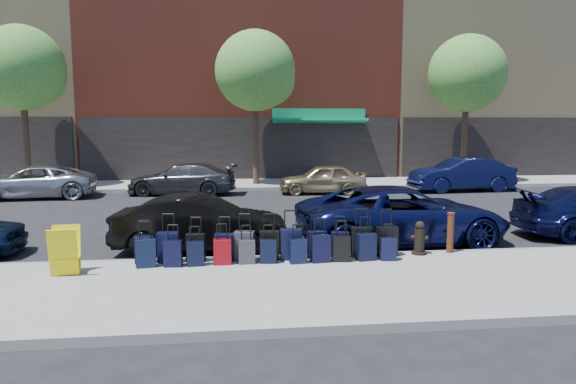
{
  "coord_description": "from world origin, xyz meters",
  "views": [
    {
      "loc": [
        -0.81,
        -15.24,
        2.92
      ],
      "look_at": [
        0.78,
        -1.5,
        1.14
      ],
      "focal_mm": 32.0,
      "sensor_mm": 36.0,
      "label": 1
    }
  ],
  "objects": [
    {
      "name": "suitcase_back_0",
      "position": [
        -2.46,
        -5.1,
        0.43
      ],
      "size": [
        0.41,
        0.28,
        0.91
      ],
      "rotation": [
        0.0,
        0.0,
        0.15
      ],
      "color": "black",
      "rests_on": "sidewalk_near"
    },
    {
      "name": "suitcase_front_4",
      "position": [
        -0.51,
        -4.8,
        0.46
      ],
      "size": [
        0.44,
        0.3,
        0.97
      ],
      "rotation": [
        0.0,
        0.0,
        -0.2
      ],
      "color": "#38383D",
      "rests_on": "sidewalk_near"
    },
    {
      "name": "suitcase_front_5",
      "position": [
        0.01,
        -4.79,
        0.45
      ],
      "size": [
        0.42,
        0.25,
        0.96
      ],
      "rotation": [
        0.0,
        0.0,
        -0.09
      ],
      "color": "black",
      "rests_on": "sidewalk_near"
    },
    {
      "name": "suitcase_back_2",
      "position": [
        -1.5,
        -5.12,
        0.4
      ],
      "size": [
        0.35,
        0.23,
        0.8
      ],
      "rotation": [
        0.0,
        0.0,
        0.12
      ],
      "color": "black",
      "rests_on": "sidewalk_near"
    },
    {
      "name": "suitcase_front_10",
      "position": [
        2.54,
        -4.81,
        0.47
      ],
      "size": [
        0.45,
        0.3,
        1.02
      ],
      "rotation": [
        0.0,
        0.0,
        0.16
      ],
      "color": "black",
      "rests_on": "sidewalk_near"
    },
    {
      "name": "suitcase_back_7",
      "position": [
        1.03,
        -5.13,
        0.43
      ],
      "size": [
        0.4,
        0.27,
        0.9
      ],
      "rotation": [
        0.0,
        0.0,
        0.13
      ],
      "color": "black",
      "rests_on": "sidewalk_near"
    },
    {
      "name": "curb_far",
      "position": [
        0.0,
        7.98,
        0.07
      ],
      "size": [
        60.0,
        0.08,
        0.15
      ],
      "primitive_type": "cube",
      "color": "gray",
      "rests_on": "ground"
    },
    {
      "name": "sidewalk_far",
      "position": [
        0.0,
        10.0,
        0.07
      ],
      "size": [
        60.0,
        4.0,
        0.15
      ],
      "primitive_type": "cube",
      "color": "gray",
      "rests_on": "ground"
    },
    {
      "name": "car_far_0",
      "position": [
        -8.72,
        6.55,
        0.66
      ],
      "size": [
        4.97,
        2.64,
        1.33
      ],
      "primitive_type": "imported",
      "rotation": [
        0.0,
        0.0,
        -1.48
      ],
      "color": "#B0B3B7",
      "rests_on": "ground"
    },
    {
      "name": "car_far_3",
      "position": [
        9.62,
        6.74,
        0.76
      ],
      "size": [
        4.71,
        1.94,
        1.52
      ],
      "primitive_type": "imported",
      "rotation": [
        0.0,
        0.0,
        -1.5
      ],
      "color": "#0D123A",
      "rests_on": "ground"
    },
    {
      "name": "display_rack",
      "position": [
        -3.88,
        -5.47,
        0.6
      ],
      "size": [
        0.56,
        0.61,
        0.91
      ],
      "rotation": [
        0.0,
        0.0,
        0.11
      ],
      "color": "yellow",
      "rests_on": "sidewalk_near"
    },
    {
      "name": "suitcase_front_9",
      "position": [
        1.97,
        -4.83,
        0.47
      ],
      "size": [
        0.46,
        0.29,
        1.04
      ],
      "rotation": [
        0.0,
        0.0,
        -0.13
      ],
      "color": "black",
      "rests_on": "sidewalk_near"
    },
    {
      "name": "suitcase_back_9",
      "position": [
        2.0,
        -5.1,
        0.43
      ],
      "size": [
        0.41,
        0.28,
        0.91
      ],
      "rotation": [
        0.0,
        0.0,
        0.17
      ],
      "color": "black",
      "rests_on": "sidewalk_near"
    },
    {
      "name": "suitcase_front_1",
      "position": [
        -2.06,
        -4.79,
        0.46
      ],
      "size": [
        0.44,
        0.27,
        1.0
      ],
      "rotation": [
        0.0,
        0.0,
        -0.09
      ],
      "color": "black",
      "rests_on": "sidewalk_near"
    },
    {
      "name": "bollard",
      "position": [
        4.02,
        -4.66,
        0.61
      ],
      "size": [
        0.16,
        0.16,
        0.89
      ],
      "color": "#38190C",
      "rests_on": "sidewalk_near"
    },
    {
      "name": "curb_near",
      "position": [
        0.0,
        -4.48,
        0.07
      ],
      "size": [
        60.0,
        0.08,
        0.15
      ],
      "primitive_type": "cube",
      "color": "gray",
      "rests_on": "ground"
    },
    {
      "name": "car_near_2",
      "position": [
        3.46,
        -3.09,
        0.73
      ],
      "size": [
        5.39,
        2.81,
        1.45
      ],
      "primitive_type": "imported",
      "rotation": [
        0.0,
        0.0,
        1.65
      ],
      "color": "#0E123D",
      "rests_on": "ground"
    },
    {
      "name": "suitcase_back_10",
      "position": [
        2.45,
        -5.16,
        0.39
      ],
      "size": [
        0.33,
        0.21,
        0.76
      ],
      "rotation": [
        0.0,
        0.0,
        -0.09
      ],
      "color": "black",
      "rests_on": "sidewalk_near"
    },
    {
      "name": "fire_hydrant",
      "position": [
        3.29,
        -4.72,
        0.48
      ],
      "size": [
        0.37,
        0.33,
        0.73
      ],
      "rotation": [
        0.0,
        0.0,
        -0.33
      ],
      "color": "black",
      "rests_on": "sidewalk_near"
    },
    {
      "name": "car_far_2",
      "position": [
        3.24,
        6.62,
        0.64
      ],
      "size": [
        3.87,
        1.75,
        1.29
      ],
      "primitive_type": "imported",
      "rotation": [
        0.0,
        0.0,
        -1.63
      ],
      "color": "tan",
      "rests_on": "ground"
    },
    {
      "name": "suitcase_front_0",
      "position": [
        -2.55,
        -4.77,
        0.43
      ],
      "size": [
        0.39,
        0.24,
        0.88
      ],
      "rotation": [
        0.0,
        0.0,
        0.12
      ],
      "color": "black",
      "rests_on": "sidewalk_near"
    },
    {
      "name": "suitcase_back_8",
      "position": [
        1.47,
        -5.11,
        0.41
      ],
      "size": [
        0.38,
        0.25,
        0.85
      ],
      "rotation": [
        0.0,
        0.0,
        -0.13
      ],
      "color": "black",
      "rests_on": "sidewalk_near"
    },
    {
      "name": "suitcase_back_5",
      "position": [
        -0.03,
        -5.08,
        0.4
      ],
      "size": [
        0.35,
        0.22,
        0.79
      ],
      "rotation": [
        0.0,
        0.0,
        -0.1
      ],
      "color": "black",
      "rests_on": "sidewalk_near"
    },
    {
      "name": "tree_center",
      "position": [
        0.64,
        9.5,
        5.41
      ],
      "size": [
        3.8,
        3.8,
        7.27
      ],
      "color": "black",
      "rests_on": "sidewalk_far"
    },
    {
      "name": "suitcase_back_4",
      "position": [
        -0.48,
        -5.07,
        0.4
      ],
      "size": [
        0.34,
        0.22,
        0.79
      ],
      "rotation": [
        0.0,
        0.0,
        0.08
      ],
      "color": "#37363B",
      "rests_on": "sidewalk_near"
    },
    {
      "name": "suitcase_front_7",
      "position": [
        1.02,
        -4.76,
        0.44
      ],
      "size": [
        0.41,
        0.28,
        0.92
      ],
      "rotation": [
        0.0,
        0.0,
        0.19
      ],
      "color": "black",
      "rests_on": "sidewalk_near"
    },
    {
      "name": "car_near_1",
      "position": [
        -1.47,
        -3.33,
        0.66
      ],
      "size": [
        4.12,
        1.78,
        1.32
      ],
      "primitive_type": "imported",
      "rotation": [
        0.0,
        0.0,
        1.47
      ],
      "color": "black",
      "rests_on": "ground"
    },
    {
      "name": "suitcase_front_6",
      "position": [
        0.45,
        -4.84,
        0.48
      ],
      "size": [
        0.44,
        0.25,
        1.04
      ],
      "rotation": [
        0.0,
        0.0,
        -0.03
      ],
      "color": "black",
      "rests_on": "sidewalk_near"
    },
    {
      "name": "suitcase_back_6",
      "position": [
        0.56,
        -5.16,
        0.4
      ],
      "size": [
        0.36,
        0.23,
        0.8
      ],
      "rotation": [
        0.0,
        0.0,
        0.11
      ],
      "color": "black",
      "rests_on": "sidewalk_near"
    },
    {
      "name": "suitcase_front_8",
      "position": [
        1.51,
        -4.81,
        0.43
      ],
      "size": [
        0.39,
        0.26,
        0.88
      ],
      "rotation": [
        0.0,
        0.0,
        -0.17
      ],
      "color": "black",
      "rests_on": "sidewalk_near"
    },
    {
      "name": "tree_left",
      "position": [
        -9.86,
        9.5,
        5.41
      ],
      "size": [
        3.8,
        3.8,
        7.27
      ],
      "color": "black",
      "rests_on": "sidewalk_far"
    },
    {
      "name": "ground",
      "position": [
        0.0,
        0.0,
        0.0
      ],
      "size": [
        120.0,
        120.0,
        0.0
      ],
      "primitive_type": "plane",
      "color": "black",
      "rests_on": "ground"
    },
    {
      "name": "suitcase_back_3",
      "position": [
        -0.97,
        -5.08,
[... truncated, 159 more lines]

